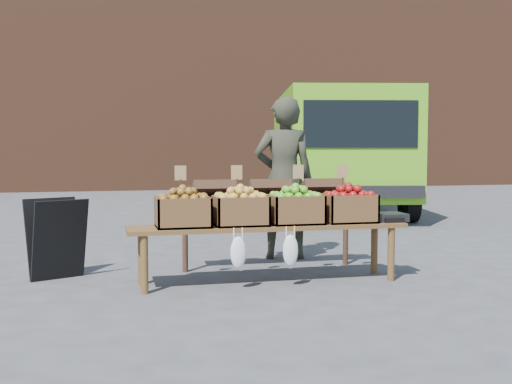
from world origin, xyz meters
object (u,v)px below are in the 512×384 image
object	(u,v)px
vendor	(284,178)
crate_red_apples	(295,209)
display_bench	(268,254)
crate_green_apples	(348,208)
weighing_scale	(387,217)
crate_russet_pears	(240,211)
delivery_van	(336,154)
back_table	(268,221)
chalkboard_sign	(56,238)
crate_golden_apples	(183,212)

from	to	relation	value
vendor	crate_red_apples	world-z (taller)	vendor
display_bench	crate_green_apples	world-z (taller)	crate_green_apples
weighing_scale	crate_green_apples	bearing A→B (deg)	180.00
crate_russet_pears	crate_red_apples	distance (m)	0.55
delivery_van	back_table	xyz separation A→B (m)	(-2.80, -5.32, -0.65)
vendor	back_table	bearing A→B (deg)	69.97
delivery_van	back_table	distance (m)	6.05
chalkboard_sign	back_table	xyz separation A→B (m)	(2.19, 0.05, 0.11)
back_table	crate_red_apples	world-z (taller)	back_table
back_table	crate_russet_pears	size ratio (longest dim) A/B	4.20
display_bench	crate_green_apples	bearing A→B (deg)	0.00
display_bench	crate_green_apples	distance (m)	0.93
display_bench	crate_red_apples	bearing A→B (deg)	0.00
display_bench	crate_russet_pears	bearing A→B (deg)	180.00
crate_russet_pears	crate_green_apples	xyz separation A→B (m)	(1.10, 0.00, 0.00)
chalkboard_sign	crate_russet_pears	size ratio (longest dim) A/B	1.63
delivery_van	display_bench	world-z (taller)	delivery_van
delivery_van	back_table	size ratio (longest dim) A/B	2.48
delivery_van	chalkboard_sign	distance (m)	7.37
chalkboard_sign	back_table	bearing A→B (deg)	-23.44
display_bench	back_table	bearing A→B (deg)	75.59
vendor	crate_russet_pears	distance (m)	1.52
delivery_van	vendor	bearing A→B (deg)	-105.53
delivery_van	weighing_scale	world-z (taller)	delivery_van
crate_red_apples	weighing_scale	distance (m)	0.98
display_bench	delivery_van	bearing A→B (deg)	63.75
crate_golden_apples	crate_russet_pears	world-z (taller)	same
back_table	crate_red_apples	xyz separation A→B (m)	(0.09, -0.72, 0.19)
vendor	display_bench	distance (m)	1.53
vendor	crate_golden_apples	distance (m)	1.87
back_table	crate_russet_pears	distance (m)	0.88
back_table	crate_red_apples	size ratio (longest dim) A/B	4.20
display_bench	vendor	bearing A→B (deg)	67.61
back_table	display_bench	size ratio (longest dim) A/B	0.78
weighing_scale	vendor	bearing A→B (deg)	119.71
delivery_van	vendor	world-z (taller)	delivery_van
delivery_van	weighing_scale	xyz separation A→B (m)	(-1.73, -6.04, -0.56)
crate_red_apples	weighing_scale	size ratio (longest dim) A/B	1.47
crate_golden_apples	crate_red_apples	xyz separation A→B (m)	(1.10, 0.00, 0.00)
vendor	chalkboard_sign	xyz separation A→B (m)	(-2.53, -0.60, -0.54)
weighing_scale	crate_golden_apples	bearing A→B (deg)	180.00
crate_russet_pears	weighing_scale	xyz separation A→B (m)	(1.52, 0.00, -0.10)
chalkboard_sign	crate_russet_pears	world-z (taller)	crate_russet_pears
delivery_van	crate_golden_apples	xyz separation A→B (m)	(-3.81, -6.04, -0.46)
chalkboard_sign	crate_golden_apples	xyz separation A→B (m)	(1.18, -0.67, 0.30)
vendor	chalkboard_sign	distance (m)	2.66
chalkboard_sign	crate_green_apples	bearing A→B (deg)	-38.04
chalkboard_sign	back_table	world-z (taller)	back_table
crate_golden_apples	weighing_scale	xyz separation A→B (m)	(2.08, 0.00, -0.10)
chalkboard_sign	crate_green_apples	distance (m)	2.93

